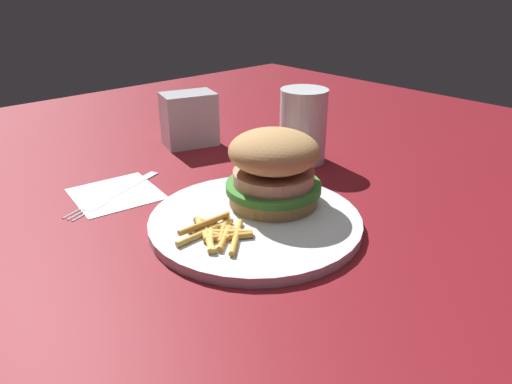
{
  "coord_description": "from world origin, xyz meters",
  "views": [
    {
      "loc": [
        0.34,
        0.38,
        0.28
      ],
      "look_at": [
        -0.0,
        -0.0,
        0.04
      ],
      "focal_mm": 33.51,
      "sensor_mm": 36.0,
      "label": 1
    }
  ],
  "objects_px": {
    "sandwich": "(274,167)",
    "napkin_dispenser": "(189,119)",
    "plate": "(256,219)",
    "fork": "(115,192)",
    "drink_glass": "(303,130)",
    "napkin": "(116,193)",
    "fries_pile": "(217,232)"
  },
  "relations": [
    {
      "from": "sandwich",
      "to": "fries_pile",
      "type": "distance_m",
      "value": 0.12
    },
    {
      "from": "napkin",
      "to": "drink_glass",
      "type": "distance_m",
      "value": 0.3
    },
    {
      "from": "fries_pile",
      "to": "napkin_dispenser",
      "type": "height_order",
      "value": "napkin_dispenser"
    },
    {
      "from": "plate",
      "to": "napkin_dispenser",
      "type": "bearing_deg",
      "value": -110.6
    },
    {
      "from": "napkin",
      "to": "sandwich",
      "type": "bearing_deg",
      "value": 124.98
    },
    {
      "from": "napkin_dispenser",
      "to": "drink_glass",
      "type": "bearing_deg",
      "value": -48.25
    },
    {
      "from": "drink_glass",
      "to": "napkin_dispenser",
      "type": "height_order",
      "value": "drink_glass"
    },
    {
      "from": "drink_glass",
      "to": "napkin_dispenser",
      "type": "bearing_deg",
      "value": -64.85
    },
    {
      "from": "fork",
      "to": "napkin_dispenser",
      "type": "relative_size",
      "value": 1.82
    },
    {
      "from": "fork",
      "to": "fries_pile",
      "type": "bearing_deg",
      "value": 96.35
    },
    {
      "from": "napkin",
      "to": "drink_glass",
      "type": "height_order",
      "value": "drink_glass"
    },
    {
      "from": "plate",
      "to": "drink_glass",
      "type": "relative_size",
      "value": 2.2
    },
    {
      "from": "fork",
      "to": "sandwich",
      "type": "bearing_deg",
      "value": 125.38
    },
    {
      "from": "fries_pile",
      "to": "fork",
      "type": "xyz_separation_m",
      "value": [
        0.02,
        -0.2,
        -0.01
      ]
    },
    {
      "from": "sandwich",
      "to": "napkin_dispenser",
      "type": "height_order",
      "value": "sandwich"
    },
    {
      "from": "fries_pile",
      "to": "drink_glass",
      "type": "relative_size",
      "value": 0.79
    },
    {
      "from": "fries_pile",
      "to": "napkin",
      "type": "relative_size",
      "value": 0.84
    },
    {
      "from": "plate",
      "to": "drink_glass",
      "type": "distance_m",
      "value": 0.23
    },
    {
      "from": "fries_pile",
      "to": "napkin_dispenser",
      "type": "xyz_separation_m",
      "value": [
        -0.18,
        -0.31,
        0.03
      ]
    },
    {
      "from": "sandwich",
      "to": "fries_pile",
      "type": "xyz_separation_m",
      "value": [
        0.11,
        0.02,
        -0.04
      ]
    },
    {
      "from": "plate",
      "to": "drink_glass",
      "type": "height_order",
      "value": "drink_glass"
    },
    {
      "from": "plate",
      "to": "fork",
      "type": "xyz_separation_m",
      "value": [
        0.09,
        -0.19,
        -0.0
      ]
    },
    {
      "from": "sandwich",
      "to": "napkin_dispenser",
      "type": "xyz_separation_m",
      "value": [
        -0.07,
        -0.29,
        -0.01
      ]
    },
    {
      "from": "napkin",
      "to": "drink_glass",
      "type": "relative_size",
      "value": 0.94
    },
    {
      "from": "drink_glass",
      "to": "plate",
      "type": "bearing_deg",
      "value": 28.69
    },
    {
      "from": "sandwich",
      "to": "fries_pile",
      "type": "bearing_deg",
      "value": 10.57
    },
    {
      "from": "fries_pile",
      "to": "plate",
      "type": "bearing_deg",
      "value": -172.34
    },
    {
      "from": "fork",
      "to": "drink_glass",
      "type": "height_order",
      "value": "drink_glass"
    },
    {
      "from": "napkin",
      "to": "drink_glass",
      "type": "xyz_separation_m",
      "value": [
        -0.29,
        0.08,
        0.05
      ]
    },
    {
      "from": "sandwich",
      "to": "napkin",
      "type": "height_order",
      "value": "sandwich"
    },
    {
      "from": "plate",
      "to": "fork",
      "type": "distance_m",
      "value": 0.21
    },
    {
      "from": "plate",
      "to": "fries_pile",
      "type": "distance_m",
      "value": 0.07
    }
  ]
}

